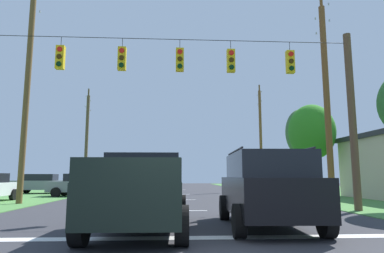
% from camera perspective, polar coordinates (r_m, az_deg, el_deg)
% --- Properties ---
extents(stop_bar_stripe, '(12.40, 0.45, 0.01)m').
position_cam_1_polar(stop_bar_stripe, '(7.99, -2.25, -18.10)').
color(stop_bar_stripe, white).
rests_on(stop_bar_stripe, ground).
extents(lane_dash_0, '(2.50, 0.15, 0.01)m').
position_cam_1_polar(lane_dash_0, '(13.94, -2.74, -13.88)').
color(lane_dash_0, white).
rests_on(lane_dash_0, ground).
extents(lane_dash_1, '(2.50, 0.15, 0.01)m').
position_cam_1_polar(lane_dash_1, '(20.25, -2.94, -12.13)').
color(lane_dash_1, white).
rests_on(lane_dash_1, ground).
extents(lane_dash_2, '(2.50, 0.15, 0.01)m').
position_cam_1_polar(lane_dash_2, '(26.35, -3.04, -11.23)').
color(lane_dash_2, white).
rests_on(lane_dash_2, ground).
extents(lane_dash_3, '(2.50, 0.15, 0.01)m').
position_cam_1_polar(lane_dash_3, '(36.08, -3.13, -10.43)').
color(lane_dash_3, white).
rests_on(lane_dash_3, ground).
extents(overhead_signal_span, '(14.86, 0.31, 7.27)m').
position_cam_1_polar(overhead_signal_span, '(13.52, -3.06, 3.80)').
color(overhead_signal_span, brown).
rests_on(overhead_signal_span, ground).
extents(pickup_truck, '(2.38, 5.44, 1.95)m').
position_cam_1_polar(pickup_truck, '(8.94, -8.32, -10.76)').
color(pickup_truck, black).
rests_on(pickup_truck, ground).
extents(suv_black, '(2.41, 4.89, 2.05)m').
position_cam_1_polar(suv_black, '(9.60, 12.26, -9.93)').
color(suv_black, black).
rests_on(suv_black, ground).
extents(distant_car_oncoming, '(4.31, 2.03, 1.52)m').
position_cam_1_polar(distant_car_oncoming, '(24.53, -17.89, -9.23)').
color(distant_car_oncoming, slate).
rests_on(distant_car_oncoming, ground).
extents(distant_car_far_parked, '(4.37, 2.16, 1.52)m').
position_cam_1_polar(distant_car_far_parked, '(29.62, -23.85, -8.70)').
color(distant_car_far_parked, slate).
rests_on(distant_car_far_parked, ground).
extents(utility_pole_mid_right, '(0.32, 1.74, 11.23)m').
position_cam_1_polar(utility_pole_mid_right, '(19.46, 21.58, 4.69)').
color(utility_pole_mid_right, brown).
rests_on(utility_pole_mid_right, ground).
extents(utility_pole_far_right, '(0.26, 1.67, 10.14)m').
position_cam_1_polar(utility_pole_far_right, '(33.02, 11.41, -1.64)').
color(utility_pole_far_right, brown).
rests_on(utility_pole_far_right, ground).
extents(utility_pole_mid_left, '(0.30, 1.97, 11.57)m').
position_cam_1_polar(utility_pole_mid_left, '(19.50, -25.89, 5.03)').
color(utility_pole_mid_left, brown).
rests_on(utility_pole_mid_left, ground).
extents(utility_pole_far_left, '(0.28, 1.98, 9.28)m').
position_cam_1_polar(utility_pole_far_left, '(31.94, -17.21, -2.05)').
color(utility_pole_far_left, brown).
rests_on(utility_pole_far_left, ground).
extents(tree_roadside_far_right, '(2.61, 2.61, 7.32)m').
position_cam_1_polar(tree_roadside_far_right, '(32.04, 17.66, -1.05)').
color(tree_roadside_far_right, brown).
rests_on(tree_roadside_far_right, ground).
extents(tree_roadside_left, '(3.20, 3.20, 6.34)m').
position_cam_1_polar(tree_roadside_left, '(25.19, 19.38, -0.88)').
color(tree_roadside_left, brown).
rests_on(tree_roadside_left, ground).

